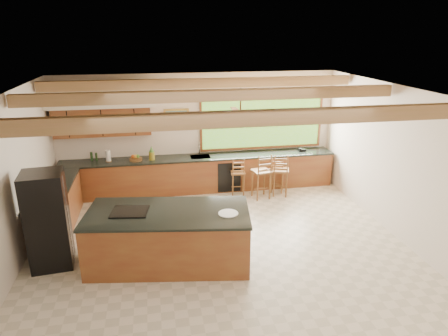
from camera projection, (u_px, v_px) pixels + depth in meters
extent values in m
plane|color=beige|center=(219.00, 245.00, 7.85)|extent=(7.20, 7.20, 0.00)
cube|color=silver|center=(198.00, 132.00, 10.38)|extent=(7.20, 0.04, 3.00)
cube|color=silver|center=(269.00, 273.00, 4.34)|extent=(7.20, 0.04, 3.00)
cube|color=silver|center=(10.00, 186.00, 6.75)|extent=(0.04, 6.50, 3.00)
cube|color=silver|center=(397.00, 162.00, 7.97)|extent=(0.04, 6.50, 3.00)
cube|color=tan|center=(219.00, 92.00, 6.87)|extent=(7.20, 6.50, 0.04)
cube|color=#A37551|center=(238.00, 119.00, 5.43)|extent=(7.10, 0.15, 0.22)
cube|color=#A37551|center=(214.00, 95.00, 7.38)|extent=(7.10, 0.15, 0.22)
cube|color=#A37551|center=(202.00, 83.00, 9.05)|extent=(7.10, 0.15, 0.22)
cube|color=brown|center=(103.00, 122.00, 9.67)|extent=(2.30, 0.35, 0.70)
cube|color=silver|center=(100.00, 97.00, 9.41)|extent=(2.60, 0.50, 0.48)
cylinder|color=#FFEABF|center=(70.00, 108.00, 9.37)|extent=(0.10, 0.10, 0.01)
cylinder|color=#FFEABF|center=(131.00, 106.00, 9.61)|extent=(0.10, 0.10, 0.01)
cube|color=#87BE44|center=(262.00, 123.00, 10.58)|extent=(3.20, 0.04, 1.30)
cube|color=gold|center=(177.00, 119.00, 10.14)|extent=(0.64, 0.03, 0.54)
cube|color=#3C6C56|center=(177.00, 120.00, 10.13)|extent=(0.54, 0.01, 0.44)
cube|color=brown|center=(201.00, 174.00, 10.41)|extent=(7.00, 0.65, 0.88)
cube|color=black|center=(200.00, 157.00, 10.26)|extent=(7.04, 0.69, 0.04)
cube|color=brown|center=(56.00, 209.00, 8.41)|extent=(0.65, 2.35, 0.88)
cube|color=black|center=(53.00, 188.00, 8.26)|extent=(0.69, 2.39, 0.04)
cube|color=black|center=(229.00, 178.00, 10.23)|extent=(0.60, 0.02, 0.78)
cube|color=silver|center=(200.00, 157.00, 10.26)|extent=(0.50, 0.38, 0.03)
cylinder|color=silver|center=(199.00, 149.00, 10.39)|extent=(0.03, 0.03, 0.30)
cylinder|color=silver|center=(200.00, 145.00, 10.26)|extent=(0.03, 0.20, 0.03)
cylinder|color=white|center=(108.00, 156.00, 9.83)|extent=(0.12, 0.12, 0.29)
cylinder|color=#1E3C18|center=(92.00, 156.00, 9.92)|extent=(0.06, 0.06, 0.21)
cylinder|color=#1E3C18|center=(96.00, 157.00, 9.94)|extent=(0.05, 0.05, 0.19)
cube|color=black|center=(302.00, 149.00, 10.72)|extent=(0.19, 0.16, 0.09)
cube|color=brown|center=(169.00, 238.00, 7.15)|extent=(2.97, 1.70, 0.95)
cube|color=black|center=(168.00, 213.00, 6.99)|extent=(3.02, 1.75, 0.04)
cube|color=black|center=(130.00, 212.00, 6.96)|extent=(0.69, 0.58, 0.02)
cylinder|color=white|center=(228.00, 213.00, 6.90)|extent=(0.35, 0.35, 0.02)
cube|color=black|center=(48.00, 220.00, 6.93)|extent=(0.75, 0.73, 1.75)
cube|color=silver|center=(68.00, 219.00, 6.99)|extent=(0.02, 0.05, 1.61)
cube|color=brown|center=(238.00, 172.00, 10.09)|extent=(0.39, 0.39, 0.04)
cylinder|color=brown|center=(234.00, 186.00, 10.03)|extent=(0.03, 0.03, 0.58)
cylinder|color=brown|center=(244.00, 185.00, 10.08)|extent=(0.03, 0.03, 0.58)
cylinder|color=brown|center=(231.00, 182.00, 10.29)|extent=(0.03, 0.03, 0.58)
cylinder|color=brown|center=(242.00, 181.00, 10.34)|extent=(0.03, 0.03, 0.58)
cube|color=brown|center=(261.00, 171.00, 9.83)|extent=(0.48, 0.48, 0.04)
cylinder|color=brown|center=(256.00, 188.00, 9.77)|extent=(0.04, 0.04, 0.68)
cylinder|color=brown|center=(269.00, 187.00, 9.83)|extent=(0.04, 0.04, 0.68)
cylinder|color=brown|center=(253.00, 183.00, 10.08)|extent=(0.04, 0.04, 0.68)
cylinder|color=brown|center=(266.00, 182.00, 10.13)|extent=(0.04, 0.04, 0.68)
cube|color=brown|center=(281.00, 170.00, 10.03)|extent=(0.50, 0.50, 0.04)
cylinder|color=brown|center=(276.00, 185.00, 9.97)|extent=(0.04, 0.04, 0.65)
cylinder|color=brown|center=(288.00, 185.00, 10.02)|extent=(0.04, 0.04, 0.65)
cylinder|color=brown|center=(272.00, 181.00, 10.26)|extent=(0.04, 0.04, 0.65)
cylinder|color=brown|center=(284.00, 180.00, 10.31)|extent=(0.04, 0.04, 0.65)
cube|color=brown|center=(278.00, 171.00, 10.27)|extent=(0.44, 0.44, 0.04)
cylinder|color=brown|center=(274.00, 184.00, 10.22)|extent=(0.03, 0.03, 0.55)
cylinder|color=brown|center=(284.00, 183.00, 10.27)|extent=(0.03, 0.03, 0.55)
cylinder|color=brown|center=(271.00, 180.00, 10.47)|extent=(0.03, 0.03, 0.55)
cylinder|color=brown|center=(280.00, 179.00, 10.51)|extent=(0.03, 0.03, 0.55)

